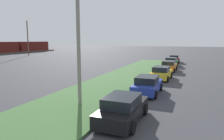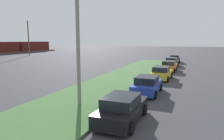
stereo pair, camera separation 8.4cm
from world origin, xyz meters
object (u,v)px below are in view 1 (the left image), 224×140
at_px(parked_car_green, 171,62).
at_px(streetlight, 83,40).
at_px(parked_car_orange, 169,66).
at_px(parked_car_yellow, 161,73).
at_px(parked_car_black, 123,109).
at_px(parked_car_blue, 147,85).
at_px(parked_car_red, 174,59).
at_px(distant_utility_pole, 28,38).

relative_size(parked_car_green, streetlight, 0.58).
bearing_deg(parked_car_orange, parked_car_yellow, -178.51).
distance_m(parked_car_orange, streetlight, 18.84).
height_order(parked_car_yellow, parked_car_green, same).
bearing_deg(parked_car_green, parked_car_black, -177.06).
bearing_deg(parked_car_green, parked_car_yellow, -176.30).
distance_m(parked_car_blue, parked_car_yellow, 6.67).
bearing_deg(parked_car_red, parked_car_orange, 179.70).
relative_size(parked_car_green, parked_car_red, 1.01).
bearing_deg(parked_car_red, streetlight, 172.50).
relative_size(parked_car_yellow, parked_car_orange, 1.00).
height_order(parked_car_yellow, streetlight, streetlight).
distance_m(parked_car_blue, distant_utility_pole, 51.07).
height_order(parked_car_blue, streetlight, streetlight).
xyz_separation_m(parked_car_red, streetlight, (-30.49, 3.04, 3.67)).
height_order(parked_car_blue, distant_utility_pole, distant_utility_pole).
distance_m(parked_car_yellow, parked_car_red, 18.96).
bearing_deg(distant_utility_pole, parked_car_green, -103.68).
bearing_deg(parked_car_yellow, parked_car_orange, 1.89).
relative_size(parked_car_black, parked_car_blue, 1.00).
xyz_separation_m(parked_car_black, parked_car_red, (31.88, 0.12, 0.00)).
bearing_deg(parked_car_blue, parked_car_orange, -1.11).
bearing_deg(parked_car_orange, parked_car_blue, -178.88).
bearing_deg(parked_car_green, streetlight, 175.52).
distance_m(parked_car_yellow, streetlight, 12.55).
bearing_deg(streetlight, parked_car_green, -7.27).
xyz_separation_m(parked_car_orange, parked_car_green, (6.09, 0.27, 0.00)).
relative_size(parked_car_black, parked_car_orange, 0.99).
xyz_separation_m(parked_car_black, distant_utility_pole, (35.73, 41.50, 4.28)).
bearing_deg(distant_utility_pole, streetlight, -131.85).
height_order(parked_car_green, streetlight, streetlight).
height_order(parked_car_black, parked_car_orange, same).
height_order(parked_car_red, streetlight, streetlight).
height_order(parked_car_black, parked_car_green, same).
height_order(parked_car_yellow, parked_car_red, same).
distance_m(parked_car_blue, parked_car_orange, 13.30).
height_order(parked_car_blue, parked_car_red, same).
xyz_separation_m(parked_car_orange, distant_utility_pole, (16.17, 41.70, 4.28)).
relative_size(parked_car_yellow, distant_utility_pole, 0.44).
bearing_deg(parked_car_yellow, streetlight, 166.51).
height_order(parked_car_red, distant_utility_pole, distant_utility_pole).
height_order(parked_car_black, distant_utility_pole, distant_utility_pole).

